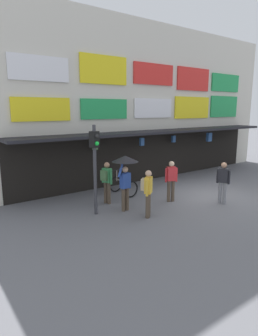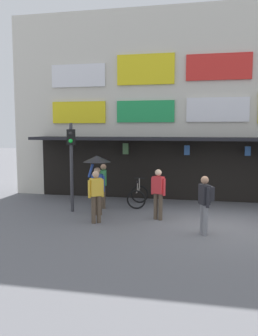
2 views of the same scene
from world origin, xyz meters
The scene contains 9 objects.
ground_plane centered at (0.00, 0.00, 0.00)m, with size 80.00×80.00×0.00m, color slate.
shopfront centered at (0.01, 4.57, 3.96)m, with size 18.00×2.60×8.00m.
traffic_light_near centered at (-5.16, 1.03, 2.14)m, with size 0.33×0.35×3.20m.
bicycle_parked centered at (-2.98, 2.44, 0.39)m, with size 0.79×1.20×1.05m.
pedestrian_in_purple centered at (-1.96, 0.50, 0.95)m, with size 0.50×0.34×1.68m.
pedestrian_in_red centered at (-4.22, 1.80, 0.98)m, with size 0.43×0.51×1.68m.
pedestrian_in_yellow centered at (-3.85, -0.30, 0.98)m, with size 0.48×0.47×1.68m.
pedestrian_in_white centered at (-0.46, -0.89, 0.98)m, with size 0.45×0.49×1.68m.
pedestrian_with_umbrella centered at (-4.10, 0.69, 1.64)m, with size 0.96×0.96×2.08m.
Camera 2 is at (-0.59, -10.83, 2.98)m, focal length 37.57 mm.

